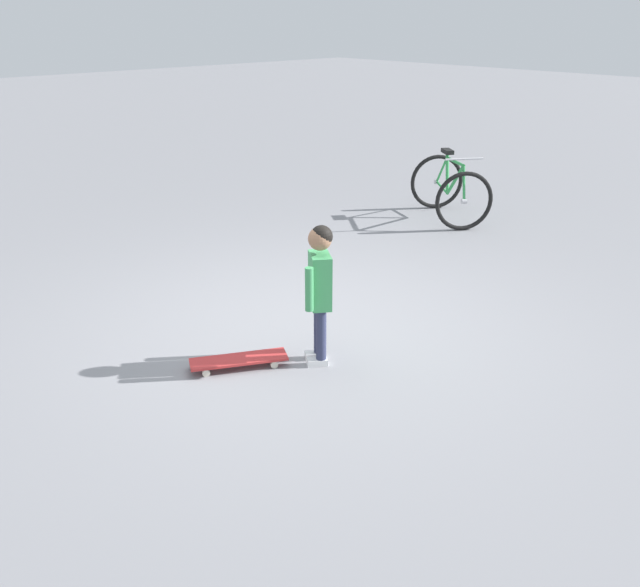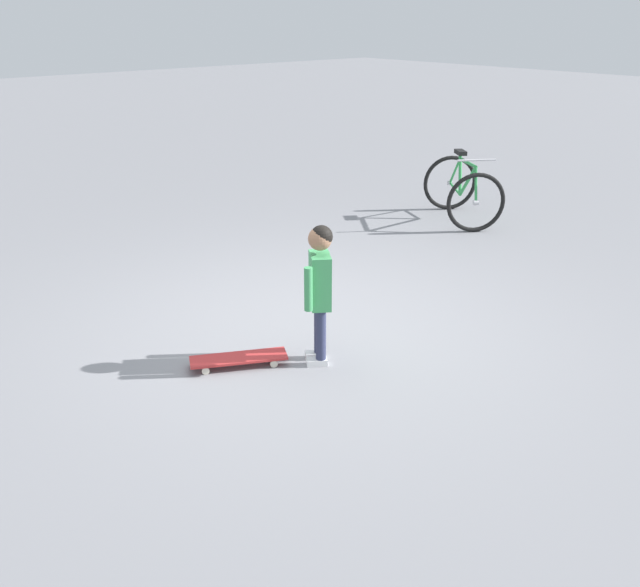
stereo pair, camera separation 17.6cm
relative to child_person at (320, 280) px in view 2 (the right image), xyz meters
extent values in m
plane|color=gray|center=(-0.54, 0.35, -0.66)|extent=(50.00, 50.00, 0.00)
cylinder|color=#2D3351|center=(0.05, -0.03, -0.42)|extent=(0.08, 0.08, 0.42)
cube|color=white|center=(0.03, -0.05, -0.63)|extent=(0.15, 0.17, 0.05)
cylinder|color=#2D3351|center=(-0.04, 0.03, -0.42)|extent=(0.08, 0.08, 0.42)
cube|color=white|center=(-0.06, 0.01, -0.63)|extent=(0.15, 0.17, 0.05)
cube|color=#3F9959|center=(0.00, 0.00, -0.01)|extent=(0.28, 0.25, 0.40)
cylinder|color=#3F9959|center=(0.07, -0.17, -0.01)|extent=(0.06, 0.06, 0.32)
cylinder|color=#3F9959|center=(-0.09, 0.14, -0.01)|extent=(0.06, 0.06, 0.32)
sphere|color=#9E7051|center=(0.00, 0.00, 0.31)|extent=(0.17, 0.17, 0.17)
sphere|color=black|center=(0.01, 0.01, 0.32)|extent=(0.16, 0.16, 0.16)
cube|color=#B22D2D|center=(-0.34, -0.50, -0.59)|extent=(0.51, 0.72, 0.02)
cube|color=#B7B7BC|center=(-0.46, -0.72, -0.61)|extent=(0.11, 0.08, 0.02)
cube|color=#B7B7BC|center=(-0.22, -0.28, -0.61)|extent=(0.11, 0.08, 0.02)
cylinder|color=beige|center=(-0.39, -0.76, -0.63)|extent=(0.05, 0.06, 0.06)
cylinder|color=beige|center=(-0.52, -0.69, -0.63)|extent=(0.05, 0.06, 0.06)
cylinder|color=beige|center=(-0.15, -0.32, -0.63)|extent=(0.05, 0.06, 0.06)
cylinder|color=beige|center=(-0.29, -0.25, -0.63)|extent=(0.05, 0.06, 0.06)
torus|color=black|center=(-1.29, 3.54, -0.30)|extent=(0.44, 0.62, 0.71)
torus|color=black|center=(-2.14, 4.10, -0.30)|extent=(0.44, 0.62, 0.71)
cylinder|color=#B7B7BC|center=(-1.29, 3.54, -0.30)|extent=(0.08, 0.08, 0.06)
cylinder|color=#B7B7BC|center=(-2.14, 4.10, -0.30)|extent=(0.08, 0.08, 0.06)
cylinder|color=green|center=(-1.58, 3.73, -0.13)|extent=(0.45, 0.32, 0.48)
cylinder|color=green|center=(-1.62, 3.76, 0.09)|extent=(0.51, 0.36, 0.06)
cylinder|color=green|center=(-1.82, 3.89, -0.12)|extent=(0.14, 0.11, 0.48)
cylinder|color=green|center=(-1.96, 3.98, -0.33)|extent=(0.38, 0.26, 0.08)
cylinder|color=green|center=(-2.00, 4.01, -0.11)|extent=(0.31, 0.22, 0.40)
cylinder|color=green|center=(-1.33, 3.57, -0.10)|extent=(0.13, 0.10, 0.41)
cube|color=black|center=(-1.87, 3.92, 0.16)|extent=(0.24, 0.21, 0.05)
cylinder|color=#B7B7BC|center=(-1.38, 3.59, 0.18)|extent=(0.27, 0.40, 0.02)
camera|label=1|loc=(3.40, -3.17, 1.79)|focal=39.08mm
camera|label=2|loc=(3.52, -3.04, 1.79)|focal=39.08mm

